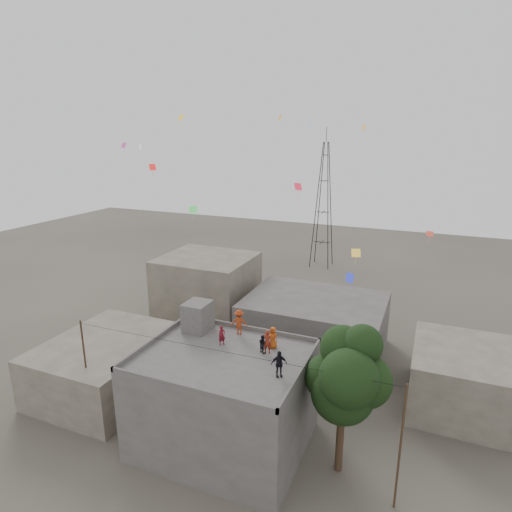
% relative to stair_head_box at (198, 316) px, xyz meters
% --- Properties ---
extents(ground, '(140.00, 140.00, 0.00)m').
position_rel_stair_head_box_xyz_m(ground, '(3.20, -2.60, -7.10)').
color(ground, '#413C35').
rests_on(ground, ground).
extents(main_building, '(10.00, 8.00, 6.10)m').
position_rel_stair_head_box_xyz_m(main_building, '(3.20, -2.60, -4.05)').
color(main_building, '#4D4B48').
rests_on(main_building, ground).
extents(parapet, '(10.00, 8.00, 0.30)m').
position_rel_stair_head_box_xyz_m(parapet, '(3.20, -2.60, -0.85)').
color(parapet, '#4D4B48').
rests_on(parapet, main_building).
extents(stair_head_box, '(1.60, 1.80, 2.00)m').
position_rel_stair_head_box_xyz_m(stair_head_box, '(0.00, 0.00, 0.00)').
color(stair_head_box, '#4D4B48').
rests_on(stair_head_box, main_building).
extents(neighbor_west, '(8.00, 10.00, 4.00)m').
position_rel_stair_head_box_xyz_m(neighbor_west, '(-7.80, -0.60, -5.10)').
color(neighbor_west, '#5C5349').
rests_on(neighbor_west, ground).
extents(neighbor_north, '(12.00, 9.00, 5.00)m').
position_rel_stair_head_box_xyz_m(neighbor_north, '(5.20, 11.40, -4.60)').
color(neighbor_north, '#4D4B48').
rests_on(neighbor_north, ground).
extents(neighbor_northwest, '(9.00, 8.00, 7.00)m').
position_rel_stair_head_box_xyz_m(neighbor_northwest, '(-6.80, 13.40, -3.60)').
color(neighbor_northwest, '#5C5349').
rests_on(neighbor_northwest, ground).
extents(neighbor_east, '(7.00, 8.00, 4.40)m').
position_rel_stair_head_box_xyz_m(neighbor_east, '(17.20, 7.40, -4.90)').
color(neighbor_east, '#5C5349').
rests_on(neighbor_east, ground).
extents(tree, '(4.90, 4.60, 9.10)m').
position_rel_stair_head_box_xyz_m(tree, '(10.57, -2.00, -1.00)').
color(tree, black).
rests_on(tree, ground).
extents(utility_line, '(20.12, 0.62, 7.40)m').
position_rel_stair_head_box_xyz_m(utility_line, '(3.70, -3.85, -3.27)').
color(utility_line, black).
rests_on(utility_line, ground).
extents(transmission_tower, '(2.97, 2.97, 20.01)m').
position_rel_stair_head_box_xyz_m(transmission_tower, '(-0.80, 37.40, 1.97)').
color(transmission_tower, black).
rests_on(transmission_tower, ground).
extents(person_red_adult, '(0.58, 0.42, 1.50)m').
position_rel_stair_head_box_xyz_m(person_red_adult, '(5.50, -1.13, -0.25)').
color(person_red_adult, maroon).
rests_on(person_red_adult, main_building).
extents(person_orange_child, '(0.75, 0.55, 1.40)m').
position_rel_stair_head_box_xyz_m(person_orange_child, '(5.60, -0.41, -0.30)').
color(person_orange_child, '#C25116').
rests_on(person_orange_child, main_building).
extents(person_dark_child, '(0.70, 0.66, 1.14)m').
position_rel_stair_head_box_xyz_m(person_dark_child, '(5.22, -1.18, -0.43)').
color(person_dark_child, black).
rests_on(person_dark_child, main_building).
extents(person_dark_adult, '(0.96, 0.80, 1.54)m').
position_rel_stair_head_box_xyz_m(person_dark_adult, '(7.06, -3.36, -0.23)').
color(person_dark_adult, black).
rests_on(person_dark_adult, main_building).
extents(person_orange_adult, '(1.26, 0.98, 1.72)m').
position_rel_stair_head_box_xyz_m(person_orange_adult, '(2.84, 0.54, -0.14)').
color(person_orange_adult, '#A33412').
rests_on(person_orange_adult, main_building).
extents(person_red_child, '(0.53, 0.55, 1.28)m').
position_rel_stair_head_box_xyz_m(person_red_child, '(2.49, -1.28, -0.36)').
color(person_red_child, maroon).
rests_on(person_red_child, main_building).
extents(kites, '(22.30, 13.79, 9.87)m').
position_rel_stair_head_box_xyz_m(kites, '(3.39, 3.45, 8.73)').
color(kites, '#FF1D1A').
rests_on(kites, ground).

